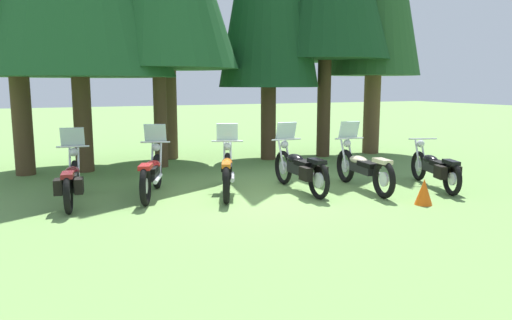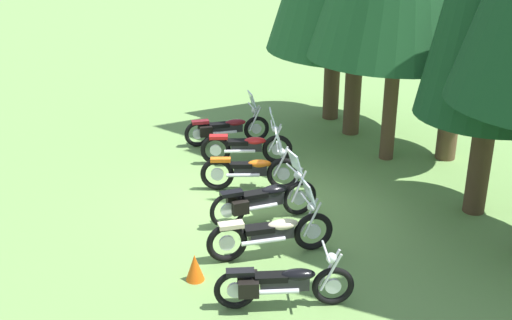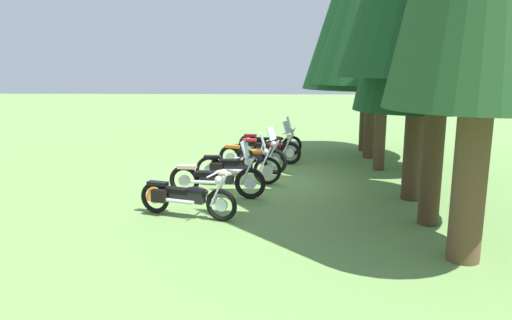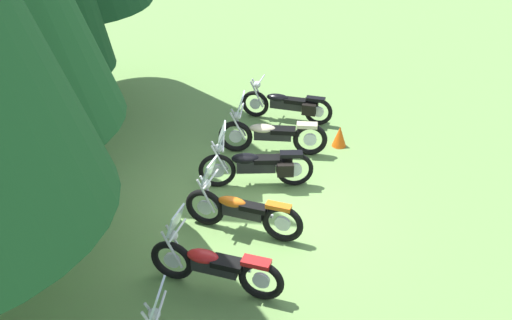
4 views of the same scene
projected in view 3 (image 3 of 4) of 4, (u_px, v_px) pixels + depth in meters
name	position (u px, v px, depth m)	size (l,w,h in m)	color
ground_plane	(244.00, 177.00, 13.12)	(80.00, 80.00, 0.00)	#6B934C
motorcycle_0	(269.00, 142.00, 16.49)	(0.73, 2.25, 1.35)	black
motorcycle_1	(269.00, 148.00, 15.04)	(0.94, 2.12, 1.38)	black
motorcycle_2	(253.00, 157.00, 13.69)	(0.98, 2.09, 1.38)	black
motorcycle_3	(237.00, 166.00, 12.26)	(0.69, 2.28, 1.38)	black
motorcycle_4	(218.00, 178.00, 11.02)	(0.68, 2.35, 1.38)	black
motorcycle_5	(185.00, 197.00, 9.58)	(0.95, 2.14, 0.99)	black
pine_tree_0	(371.00, 3.00, 16.24)	(3.00, 3.00, 7.76)	#4C3823
traffic_cone	(152.00, 189.00, 10.89)	(0.32, 0.32, 0.48)	#EA590F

